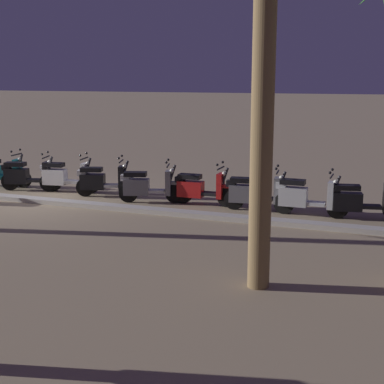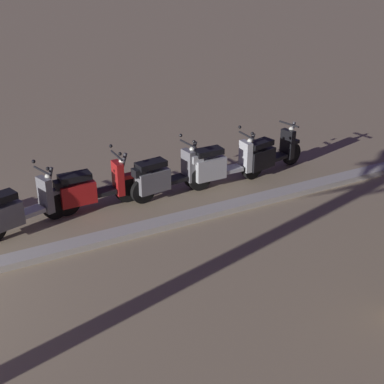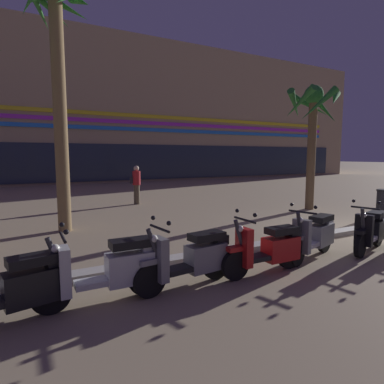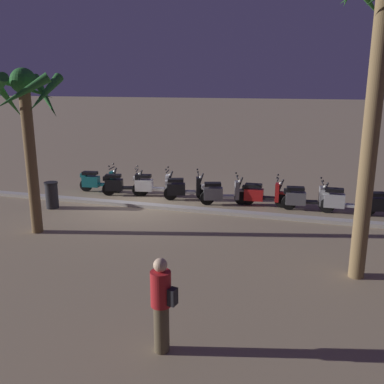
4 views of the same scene
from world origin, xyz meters
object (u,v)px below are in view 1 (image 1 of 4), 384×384
at_px(scooter_silver_lead_nearest, 304,197).
at_px(scooter_red_far_back, 200,188).
at_px(scooter_grey_mid_centre, 146,186).
at_px(scooter_black_second_in_line, 26,175).
at_px(scooter_white_last_in_row, 64,177).
at_px(scooter_black_gap_after_mid, 102,181).
at_px(scooter_grey_mid_rear, 253,193).
at_px(scooter_teal_mid_front, 0,172).
at_px(scooter_black_tail_end, 360,201).

height_order(scooter_silver_lead_nearest, scooter_red_far_back, same).
relative_size(scooter_grey_mid_centre, scooter_black_second_in_line, 0.96).
bearing_deg(scooter_red_far_back, scooter_white_last_in_row, -2.24).
bearing_deg(scooter_black_gap_after_mid, scooter_grey_mid_rear, 178.22).
height_order(scooter_grey_mid_centre, scooter_black_second_in_line, same).
relative_size(scooter_silver_lead_nearest, scooter_black_gap_after_mid, 1.07).
distance_m(scooter_grey_mid_rear, scooter_white_last_in_row, 5.81).
bearing_deg(scooter_white_last_in_row, scooter_grey_mid_rear, 176.95).
relative_size(scooter_grey_mid_rear, scooter_black_second_in_line, 0.98).
bearing_deg(scooter_white_last_in_row, scooter_black_second_in_line, 10.80).
xyz_separation_m(scooter_grey_mid_centre, scooter_teal_mid_front, (5.23, -0.47, -0.00)).
bearing_deg(scooter_black_tail_end, scooter_red_far_back, -1.74).
height_order(scooter_black_second_in_line, scooter_teal_mid_front, same).
xyz_separation_m(scooter_grey_mid_rear, scooter_grey_mid_centre, (2.94, 0.12, 0.00)).
bearing_deg(scooter_red_far_back, scooter_teal_mid_front, -1.84).
relative_size(scooter_silver_lead_nearest, scooter_grey_mid_rear, 1.02).
xyz_separation_m(scooter_red_far_back, scooter_black_gap_after_mid, (2.96, 0.00, 0.01)).
distance_m(scooter_grey_mid_rear, scooter_black_gap_after_mid, 4.45).
distance_m(scooter_silver_lead_nearest, scooter_red_far_back, 2.79).
height_order(scooter_black_tail_end, scooter_black_second_in_line, scooter_black_second_in_line).
bearing_deg(scooter_silver_lead_nearest, scooter_grey_mid_rear, -2.44).
height_order(scooter_black_tail_end, scooter_red_far_back, scooter_red_far_back).
bearing_deg(scooter_black_tail_end, scooter_grey_mid_rear, 0.36).
xyz_separation_m(scooter_black_tail_end, scooter_red_far_back, (4.08, -0.12, -0.01)).
height_order(scooter_grey_mid_rear, scooter_black_gap_after_mid, same).
xyz_separation_m(scooter_red_far_back, scooter_grey_mid_centre, (1.45, 0.26, 0.01)).
height_order(scooter_black_tail_end, scooter_teal_mid_front, scooter_teal_mid_front).
distance_m(scooter_black_gap_after_mid, scooter_black_second_in_line, 2.53).
bearing_deg(scooter_black_tail_end, scooter_grey_mid_centre, 1.37).
bearing_deg(scooter_black_second_in_line, scooter_grey_mid_rear, 179.31).
bearing_deg(scooter_black_gap_after_mid, scooter_black_second_in_line, 1.22).
xyz_separation_m(scooter_black_second_in_line, scooter_teal_mid_front, (1.18, -0.27, -0.01)).
bearing_deg(scooter_red_far_back, scooter_silver_lead_nearest, 175.98).
xyz_separation_m(scooter_silver_lead_nearest, scooter_grey_mid_centre, (4.23, 0.06, -0.01)).
distance_m(scooter_silver_lead_nearest, scooter_white_last_in_row, 7.11).
height_order(scooter_grey_mid_rear, scooter_grey_mid_centre, same).
bearing_deg(scooter_black_gap_after_mid, scooter_teal_mid_front, -3.33).
bearing_deg(scooter_grey_mid_centre, scooter_black_tail_end, -178.63).
bearing_deg(scooter_black_second_in_line, scooter_white_last_in_row, -169.20).
bearing_deg(scooter_teal_mid_front, scooter_silver_lead_nearest, 177.52).
relative_size(scooter_grey_mid_rear, scooter_white_last_in_row, 0.96).
bearing_deg(scooter_teal_mid_front, scooter_black_second_in_line, 167.16).
xyz_separation_m(scooter_grey_mid_rear, scooter_black_gap_after_mid, (4.45, -0.14, 0.00)).
xyz_separation_m(scooter_black_tail_end, scooter_teal_mid_front, (10.75, -0.34, 0.00)).
xyz_separation_m(scooter_grey_mid_rear, scooter_teal_mid_front, (8.16, -0.35, -0.00)).
bearing_deg(scooter_grey_mid_rear, scooter_black_tail_end, -179.64).
distance_m(scooter_red_far_back, scooter_teal_mid_front, 6.67).
xyz_separation_m(scooter_grey_mid_centre, scooter_black_gap_after_mid, (1.51, -0.25, -0.00)).
relative_size(scooter_silver_lead_nearest, scooter_teal_mid_front, 0.99).
bearing_deg(scooter_grey_mid_rear, scooter_black_gap_after_mid, -1.78).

